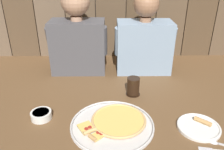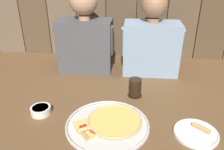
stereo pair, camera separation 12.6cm
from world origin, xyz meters
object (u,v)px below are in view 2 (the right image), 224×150
drinking_glass (135,88)px  diner_right (152,39)px  dipping_bowl (41,110)px  diner_left (85,33)px  pizza_tray (110,123)px  dinner_plate (196,133)px

drinking_glass → diner_right: (0.10, 0.35, 0.20)m
dipping_bowl → diner_left: size_ratio=0.18×
pizza_tray → dinner_plate: size_ratio=1.99×
diner_left → diner_right: bearing=-0.1°
dipping_bowl → diner_right: size_ratio=0.19×
pizza_tray → drinking_glass: size_ratio=3.75×
drinking_glass → diner_right: 0.42m
pizza_tray → dipping_bowl: dipping_bowl is taller
drinking_glass → dinner_plate: bearing=-48.1°
pizza_tray → diner_right: bearing=71.0°
drinking_glass → pizza_tray: bearing=-112.0°
pizza_tray → dinner_plate: dinner_plate is taller
pizza_tray → diner_right: (0.22, 0.65, 0.24)m
dipping_bowl → diner_right: bearing=44.3°
pizza_tray → diner_right: size_ratio=0.73×
dinner_plate → drinking_glass: size_ratio=1.88×
diner_right → dipping_bowl: bearing=-135.7°
pizza_tray → dinner_plate: bearing=-4.5°
pizza_tray → drinking_glass: 0.32m
dinner_plate → drinking_glass: bearing=131.9°
dinner_plate → diner_right: size_ratio=0.37×
pizza_tray → drinking_glass: bearing=68.0°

